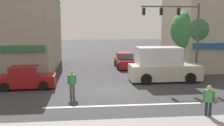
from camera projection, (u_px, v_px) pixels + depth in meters
name	position (u px, v px, depth m)	size (l,w,h in m)	color
ground_plane	(117.00, 90.00, 18.21)	(120.00, 120.00, 0.00)	#333335
lane_marking_stripe	(124.00, 105.00, 14.77)	(9.00, 0.24, 0.01)	silver
building_right_corner	(224.00, 21.00, 27.72)	(11.05, 9.01, 9.62)	tan
street_tree	(191.00, 29.00, 24.69)	(3.91, 3.91, 6.00)	#4C3823
utility_pole_near_left	(8.00, 25.00, 21.16)	(1.40, 0.22, 8.67)	brown
traffic_light_mast	(183.00, 27.00, 21.58)	(4.89, 0.33, 6.20)	#47474C
sedan_parked_curbside	(125.00, 61.00, 27.39)	(1.90, 4.11, 1.58)	maroon
box_truck_approaching_near	(162.00, 66.00, 20.76)	(5.61, 2.27, 2.75)	#B7B29E
sedan_crossing_center	(26.00, 78.00, 18.60)	(4.18, 2.04, 1.58)	maroon
pedestrian_foreground_with_bag	(209.00, 100.00, 12.48)	(0.60, 0.57, 1.67)	#232838
pedestrian_mid_crossing	(72.00, 83.00, 16.23)	(0.55, 0.31, 1.67)	#4C4742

